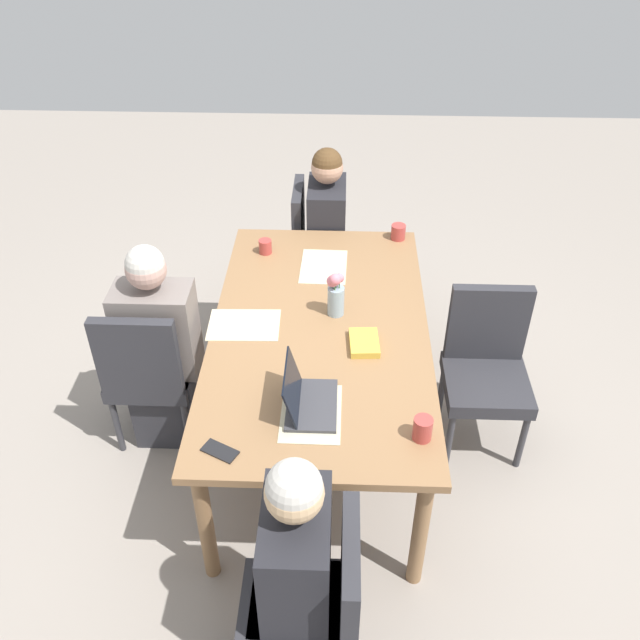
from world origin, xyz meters
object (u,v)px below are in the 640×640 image
person_head_right_left_mid (298,586)px  coffee_mug_centre_left (423,429)px  phone_black (220,451)px  chair_head_left_left_far (316,242)px  person_near_left_near (162,356)px  flower_vase (336,293)px  coffee_mug_near_left (265,246)px  chair_far_right_near (486,362)px  book_red_cover (364,343)px  chair_head_right_left_mid (317,606)px  laptop_head_right_left_mid (306,399)px  person_head_left_left_far (327,244)px  chair_near_left_near (148,368)px  coffee_mug_near_right (398,232)px  dining_table (320,339)px

person_head_right_left_mid → coffee_mug_centre_left: (-0.55, 0.49, 0.28)m
phone_black → chair_head_left_left_far: bearing=108.8°
person_near_left_near → flower_vase: (-0.11, 0.91, 0.36)m
coffee_mug_near_left → person_near_left_near: bearing=-35.5°
chair_head_left_left_far → phone_black: size_ratio=6.00×
chair_far_right_near → book_red_cover: size_ratio=4.50×
person_near_left_near → person_head_right_left_mid: same height
person_near_left_near → flower_vase: person_near_left_near is taller
person_head_right_left_mid → coffee_mug_centre_left: size_ratio=11.19×
chair_head_right_left_mid → chair_far_right_near: bearing=148.9°
chair_far_right_near → phone_black: bearing=-54.7°
person_near_left_near → chair_head_left_left_far: bearing=148.3°
laptop_head_right_left_mid → flower_vase: bearing=170.4°
chair_head_left_left_far → flower_vase: 1.21m
person_head_left_left_far → chair_far_right_near: person_head_left_left_far is taller
chair_near_left_near → coffee_mug_centre_left: (0.67, 1.35, 0.31)m
person_head_left_left_far → phone_black: bearing=-10.5°
person_head_right_left_mid → chair_head_right_left_mid: bearing=51.2°
coffee_mug_near_right → chair_near_left_near: bearing=-54.5°
person_head_right_left_mid → coffee_mug_centre_left: 0.79m
flower_vase → coffee_mug_near_right: size_ratio=2.79×
chair_head_left_left_far → coffee_mug_near_right: bearing=55.1°
person_head_right_left_mid → person_head_left_left_far: (-2.48, 0.04, 0.00)m
book_red_cover → phone_black: (0.70, -0.60, -0.01)m
person_head_right_left_mid → phone_black: size_ratio=7.97×
flower_vase → phone_black: size_ratio=1.69×
laptop_head_right_left_mid → phone_black: 0.43m
person_head_left_left_far → laptop_head_right_left_mid: size_ratio=3.73×
dining_table → chair_far_right_near: bearing=93.8°
book_red_cover → coffee_mug_centre_left: bearing=17.8°
person_head_left_left_far → book_red_cover: size_ratio=5.97×
coffee_mug_near_left → phone_black: 1.54m
coffee_mug_near_left → person_head_left_left_far: bearing=144.6°
chair_head_right_left_mid → coffee_mug_centre_left: 0.80m
chair_head_right_left_mid → coffee_mug_near_left: 2.10m
laptop_head_right_left_mid → coffee_mug_near_right: 1.54m
coffee_mug_near_left → chair_near_left_near: bearing=-35.9°
laptop_head_right_left_mid → chair_head_left_left_far: bearing=-179.0°
person_head_right_left_mid → coffee_mug_near_left: (-1.99, -0.31, 0.27)m
laptop_head_right_left_mid → chair_far_right_near: bearing=123.9°
coffee_mug_centre_left → book_red_cover: 0.64m
flower_vase → phone_black: (0.96, -0.45, -0.13)m
coffee_mug_near_right → laptop_head_right_left_mid: bearing=-18.2°
flower_vase → coffee_mug_centre_left: bearing=23.8°
chair_near_left_near → person_head_right_left_mid: (1.22, 0.86, 0.03)m
laptop_head_right_left_mid → coffee_mug_near_left: (-1.27, -0.31, -0.00)m
chair_head_left_left_far → person_head_left_left_far: size_ratio=0.75×
person_head_right_left_mid → laptop_head_right_left_mid: bearing=-179.6°
person_head_left_left_far → chair_head_right_left_mid: bearing=0.8°
coffee_mug_centre_left → book_red_cover: size_ratio=0.53×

